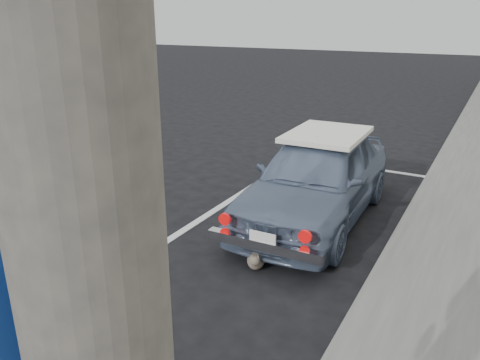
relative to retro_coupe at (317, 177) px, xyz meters
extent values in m
plane|color=black|center=(-0.58, -3.64, -0.66)|extent=(80.00, 80.00, 0.00)
cube|color=silver|center=(-0.08, 2.86, -0.65)|extent=(3.00, 0.12, 0.01)
cube|color=silver|center=(-1.48, -0.64, -0.65)|extent=(0.12, 7.00, 0.01)
cube|color=#1644B6|center=(1.23, -5.64, 1.54)|extent=(0.04, 0.35, 0.45)
imported|color=slate|center=(0.00, 0.00, -0.01)|extent=(1.65, 3.86, 1.30)
cube|color=white|center=(-0.01, 0.38, 0.57)|extent=(1.12, 1.48, 0.07)
cube|color=silver|center=(0.05, -1.86, -0.28)|extent=(1.46, 0.16, 0.12)
cube|color=white|center=(0.06, -1.90, -0.18)|extent=(0.33, 0.03, 0.17)
cylinder|color=red|center=(-0.45, -1.90, -0.04)|extent=(0.15, 0.04, 0.15)
cylinder|color=red|center=(0.56, -1.87, -0.04)|extent=(0.15, 0.04, 0.15)
cylinder|color=red|center=(-0.45, -1.90, -0.22)|extent=(0.12, 0.04, 0.12)
cylinder|color=red|center=(0.56, -1.87, -0.22)|extent=(0.12, 0.04, 0.12)
ellipsoid|color=#79695C|center=(-0.10, -1.76, -0.55)|extent=(0.33, 0.40, 0.21)
sphere|color=#79695C|center=(-0.04, -1.90, -0.48)|extent=(0.13, 0.13, 0.13)
cone|color=#79695C|center=(-0.07, -1.92, -0.41)|extent=(0.04, 0.04, 0.05)
cone|color=#79695C|center=(0.00, -1.89, -0.41)|extent=(0.04, 0.04, 0.05)
cylinder|color=#79695C|center=(-0.12, -1.59, -0.62)|extent=(0.18, 0.18, 0.03)
camera|label=1|loc=(2.20, -6.27, 2.25)|focal=35.00mm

